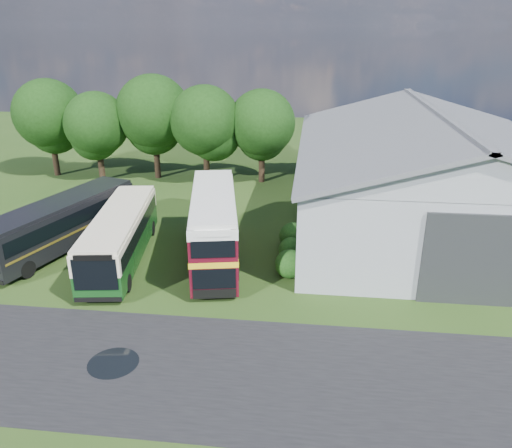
# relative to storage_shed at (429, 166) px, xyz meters

# --- Properties ---
(ground) EXTENTS (120.00, 120.00, 0.00)m
(ground) POSITION_rel_storage_shed_xyz_m (-15.00, -15.98, -4.17)
(ground) COLOR #1E3912
(ground) RESTS_ON ground
(asphalt_road) EXTENTS (60.00, 8.00, 0.02)m
(asphalt_road) POSITION_rel_storage_shed_xyz_m (-12.00, -18.98, -4.17)
(asphalt_road) COLOR black
(asphalt_road) RESTS_ON ground
(puddle) EXTENTS (2.20, 2.20, 0.01)m
(puddle) POSITION_rel_storage_shed_xyz_m (-16.50, -18.98, -4.17)
(puddle) COLOR black
(puddle) RESTS_ON ground
(storage_shed) EXTENTS (18.80, 24.80, 8.15)m
(storage_shed) POSITION_rel_storage_shed_xyz_m (0.00, 0.00, 0.00)
(storage_shed) COLOR gray
(storage_shed) RESTS_ON ground
(tree_left_a) EXTENTS (6.46, 6.46, 9.12)m
(tree_left_a) POSITION_rel_storage_shed_xyz_m (-33.00, 8.52, 1.71)
(tree_left_a) COLOR black
(tree_left_a) RESTS_ON ground
(tree_left_b) EXTENTS (5.78, 5.78, 8.16)m
(tree_left_b) POSITION_rel_storage_shed_xyz_m (-28.00, 7.52, 1.09)
(tree_left_b) COLOR black
(tree_left_b) RESTS_ON ground
(tree_mid) EXTENTS (6.80, 6.80, 9.60)m
(tree_mid) POSITION_rel_storage_shed_xyz_m (-23.00, 8.82, 2.02)
(tree_mid) COLOR black
(tree_mid) RESTS_ON ground
(tree_right_a) EXTENTS (6.26, 6.26, 8.83)m
(tree_right_a) POSITION_rel_storage_shed_xyz_m (-18.00, 7.82, 1.52)
(tree_right_a) COLOR black
(tree_right_a) RESTS_ON ground
(tree_right_b) EXTENTS (5.98, 5.98, 8.45)m
(tree_right_b) POSITION_rel_storage_shed_xyz_m (-13.00, 8.62, 1.27)
(tree_right_b) COLOR black
(tree_right_b) RESTS_ON ground
(shrub_front) EXTENTS (1.70, 1.70, 1.70)m
(shrub_front) POSITION_rel_storage_shed_xyz_m (-9.40, -9.98, -4.17)
(shrub_front) COLOR #194714
(shrub_front) RESTS_ON ground
(shrub_mid) EXTENTS (1.60, 1.60, 1.60)m
(shrub_mid) POSITION_rel_storage_shed_xyz_m (-9.40, -7.98, -4.17)
(shrub_mid) COLOR #194714
(shrub_mid) RESTS_ON ground
(shrub_back) EXTENTS (1.80, 1.80, 1.80)m
(shrub_back) POSITION_rel_storage_shed_xyz_m (-9.40, -5.98, -4.17)
(shrub_back) COLOR #194714
(shrub_back) RESTS_ON ground
(bus_green_single) EXTENTS (4.16, 11.48, 3.10)m
(bus_green_single) POSITION_rel_storage_shed_xyz_m (-19.77, -9.10, -2.52)
(bus_green_single) COLOR black
(bus_green_single) RESTS_ON ground
(bus_maroon_double) EXTENTS (4.49, 10.53, 4.40)m
(bus_maroon_double) POSITION_rel_storage_shed_xyz_m (-14.08, -8.53, -1.97)
(bus_maroon_double) COLOR black
(bus_maroon_double) RESTS_ON ground
(bus_dark_single) EXTENTS (6.09, 11.86, 3.20)m
(bus_dark_single) POSITION_rel_storage_shed_xyz_m (-24.26, -7.70, -2.46)
(bus_dark_single) COLOR black
(bus_dark_single) RESTS_ON ground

